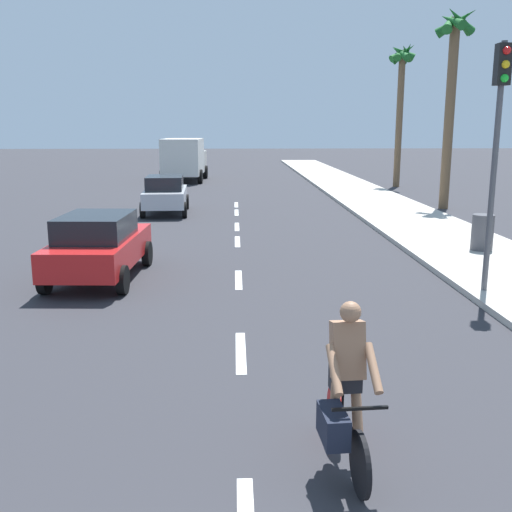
{
  "coord_description": "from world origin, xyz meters",
  "views": [
    {
      "loc": [
        -0.08,
        -1.06,
        3.54
      ],
      "look_at": [
        0.33,
        10.19,
        1.1
      ],
      "focal_mm": 41.77,
      "sensor_mm": 36.0,
      "label": 1
    }
  ],
  "objects_px": {
    "parked_car_silver": "(165,193)",
    "palm_tree_far": "(453,67)",
    "parked_car_red": "(99,245)",
    "delivery_truck": "(184,158)",
    "trash_bin_far": "(482,232)",
    "palm_tree_distant": "(401,78)",
    "traffic_signal": "(498,124)",
    "cyclist": "(344,395)"
  },
  "relations": [
    {
      "from": "palm_tree_far",
      "to": "palm_tree_distant",
      "type": "bearing_deg",
      "value": 86.9
    },
    {
      "from": "delivery_truck",
      "to": "palm_tree_distant",
      "type": "xyz_separation_m",
      "value": [
        13.12,
        -4.3,
        4.82
      ]
    },
    {
      "from": "palm_tree_distant",
      "to": "delivery_truck",
      "type": "bearing_deg",
      "value": 161.87
    },
    {
      "from": "cyclist",
      "to": "trash_bin_far",
      "type": "height_order",
      "value": "cyclist"
    },
    {
      "from": "palm_tree_distant",
      "to": "traffic_signal",
      "type": "distance_m",
      "value": 24.31
    },
    {
      "from": "cyclist",
      "to": "traffic_signal",
      "type": "bearing_deg",
      "value": -126.98
    },
    {
      "from": "palm_tree_distant",
      "to": "trash_bin_far",
      "type": "xyz_separation_m",
      "value": [
        -2.83,
        -19.55,
        -5.68
      ]
    },
    {
      "from": "cyclist",
      "to": "delivery_truck",
      "type": "xyz_separation_m",
      "value": [
        -4.43,
        34.43,
        0.67
      ]
    },
    {
      "from": "cyclist",
      "to": "traffic_signal",
      "type": "height_order",
      "value": "traffic_signal"
    },
    {
      "from": "delivery_truck",
      "to": "cyclist",
      "type": "bearing_deg",
      "value": -80.41
    },
    {
      "from": "parked_car_red",
      "to": "trash_bin_far",
      "type": "xyz_separation_m",
      "value": [
        10.18,
        2.4,
        -0.19
      ]
    },
    {
      "from": "parked_car_silver",
      "to": "trash_bin_far",
      "type": "height_order",
      "value": "parked_car_silver"
    },
    {
      "from": "delivery_truck",
      "to": "palm_tree_distant",
      "type": "distance_m",
      "value": 14.62
    },
    {
      "from": "parked_car_silver",
      "to": "palm_tree_distant",
      "type": "xyz_separation_m",
      "value": [
        12.68,
        10.94,
        5.49
      ]
    },
    {
      "from": "delivery_truck",
      "to": "traffic_signal",
      "type": "relative_size",
      "value": 1.22
    },
    {
      "from": "parked_car_silver",
      "to": "palm_tree_distant",
      "type": "distance_m",
      "value": 17.63
    },
    {
      "from": "delivery_truck",
      "to": "palm_tree_far",
      "type": "height_order",
      "value": "palm_tree_far"
    },
    {
      "from": "traffic_signal",
      "to": "trash_bin_far",
      "type": "relative_size",
      "value": 5.18
    },
    {
      "from": "parked_car_red",
      "to": "palm_tree_far",
      "type": "height_order",
      "value": "palm_tree_far"
    },
    {
      "from": "parked_car_red",
      "to": "palm_tree_distant",
      "type": "xyz_separation_m",
      "value": [
        13.01,
        21.95,
        5.49
      ]
    },
    {
      "from": "parked_car_red",
      "to": "delivery_truck",
      "type": "height_order",
      "value": "delivery_truck"
    },
    {
      "from": "traffic_signal",
      "to": "trash_bin_far",
      "type": "bearing_deg",
      "value": 68.38
    },
    {
      "from": "cyclist",
      "to": "palm_tree_far",
      "type": "height_order",
      "value": "palm_tree_far"
    },
    {
      "from": "palm_tree_distant",
      "to": "traffic_signal",
      "type": "bearing_deg",
      "value": -100.71
    },
    {
      "from": "cyclist",
      "to": "parked_car_silver",
      "type": "bearing_deg",
      "value": -81.97
    },
    {
      "from": "parked_car_silver",
      "to": "delivery_truck",
      "type": "height_order",
      "value": "delivery_truck"
    },
    {
      "from": "delivery_truck",
      "to": "traffic_signal",
      "type": "bearing_deg",
      "value": -70.63
    },
    {
      "from": "parked_car_red",
      "to": "traffic_signal",
      "type": "relative_size",
      "value": 0.79
    },
    {
      "from": "cyclist",
      "to": "traffic_signal",
      "type": "distance_m",
      "value": 8.14
    },
    {
      "from": "parked_car_red",
      "to": "traffic_signal",
      "type": "height_order",
      "value": "traffic_signal"
    },
    {
      "from": "trash_bin_far",
      "to": "traffic_signal",
      "type": "bearing_deg",
      "value": -111.62
    },
    {
      "from": "delivery_truck",
      "to": "traffic_signal",
      "type": "height_order",
      "value": "traffic_signal"
    },
    {
      "from": "cyclist",
      "to": "trash_bin_far",
      "type": "relative_size",
      "value": 1.81
    },
    {
      "from": "trash_bin_far",
      "to": "delivery_truck",
      "type": "bearing_deg",
      "value": 113.34
    },
    {
      "from": "delivery_truck",
      "to": "palm_tree_far",
      "type": "distance_m",
      "value": 19.47
    },
    {
      "from": "cyclist",
      "to": "parked_car_red",
      "type": "height_order",
      "value": "cyclist"
    },
    {
      "from": "cyclist",
      "to": "traffic_signal",
      "type": "relative_size",
      "value": 0.35
    },
    {
      "from": "palm_tree_distant",
      "to": "traffic_signal",
      "type": "xyz_separation_m",
      "value": [
        -4.49,
        -23.73,
        -2.72
      ]
    },
    {
      "from": "parked_car_silver",
      "to": "palm_tree_far",
      "type": "bearing_deg",
      "value": 2.47
    },
    {
      "from": "parked_car_red",
      "to": "trash_bin_far",
      "type": "relative_size",
      "value": 4.09
    },
    {
      "from": "parked_car_red",
      "to": "parked_car_silver",
      "type": "relative_size",
      "value": 1.02
    },
    {
      "from": "delivery_truck",
      "to": "trash_bin_far",
      "type": "relative_size",
      "value": 6.3
    }
  ]
}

